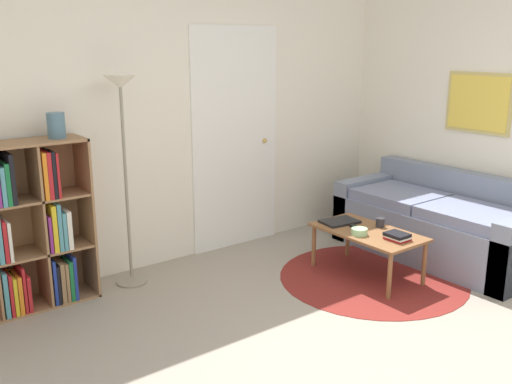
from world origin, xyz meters
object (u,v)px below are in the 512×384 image
coffee_table (368,236)px  bowl (359,232)px  floor_lamp (122,117)px  couch (441,225)px  bookshelf (11,231)px  vase_on_shelf (56,125)px  cup (380,222)px  laptop (340,222)px

coffee_table → bowl: size_ratio=7.02×
floor_lamp → couch: bearing=-23.9°
bookshelf → vase_on_shelf: 0.81m
floor_lamp → cup: 2.26m
coffee_table → bowl: bowl is taller
bookshelf → vase_on_shelf: (0.38, -0.00, 0.72)m
bookshelf → coffee_table: bookshelf is taller
floor_lamp → coffee_table: (1.63, -1.05, -1.00)m
laptop → cup: 0.34m
couch → cup: bearing=174.0°
coffee_table → laptop: 0.30m
couch → coffee_table: (-0.90, 0.07, 0.07)m
floor_lamp → vase_on_shelf: bearing=172.9°
laptop → floor_lamp: bearing=154.6°
coffee_table → floor_lamp: bearing=147.1°
laptop → bowl: 0.34m
bookshelf → couch: size_ratio=0.68×
laptop → bookshelf: bearing=161.6°
floor_lamp → laptop: size_ratio=4.95×
coffee_table → cup: cup is taller
bookshelf → cup: bookshelf is taller
floor_lamp → bowl: size_ratio=12.75×
cup → vase_on_shelf: 2.67m
vase_on_shelf → bowl: bearing=-30.0°
bookshelf → floor_lamp: bearing=-4.0°
floor_lamp → vase_on_shelf: size_ratio=9.05×
couch → laptop: (-0.94, 0.37, 0.12)m
cup → vase_on_shelf: (-2.26, 1.10, 0.88)m
coffee_table → laptop: laptop is taller
floor_lamp → laptop: 2.00m
laptop → vase_on_shelf: 2.41m
floor_lamp → coffee_table: 2.18m
bookshelf → bowl: bookshelf is taller
couch → cup: size_ratio=23.60×
bookshelf → bowl: (2.35, -1.14, -0.18)m
floor_lamp → couch: floor_lamp is taller
coffee_table → laptop: size_ratio=2.73×
bookshelf → couch: bookshelf is taller
floor_lamp → vase_on_shelf: (-0.48, 0.06, -0.03)m
couch → laptop: size_ratio=5.41×
couch → bookshelf: bearing=160.8°
coffee_table → bowl: (-0.13, -0.03, 0.07)m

